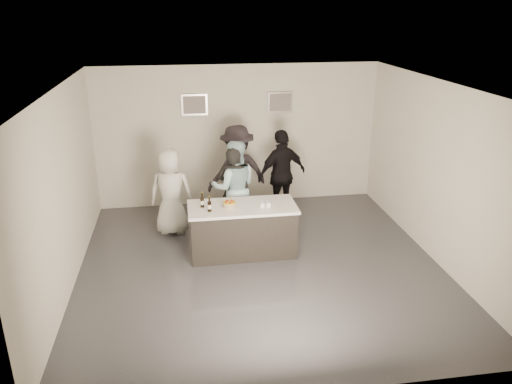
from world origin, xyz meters
TOP-DOWN VIEW (x-y plane):
  - floor at (0.00, 0.00)m, footprint 6.00×6.00m
  - ceiling at (0.00, 0.00)m, footprint 6.00×6.00m
  - wall_back at (0.00, 3.00)m, footprint 6.00×0.04m
  - wall_front at (0.00, -3.00)m, footprint 6.00×0.04m
  - wall_left at (-3.00, 0.00)m, footprint 0.04×6.00m
  - wall_right at (3.00, 0.00)m, footprint 0.04×6.00m
  - picture_left at (-0.90, 2.97)m, footprint 0.54×0.04m
  - picture_right at (0.90, 2.97)m, footprint 0.54×0.04m
  - bar_counter at (-0.23, 0.53)m, footprint 1.86×0.86m
  - cake at (-0.45, 0.53)m, footprint 0.23×0.23m
  - beer_bottle_a at (-0.91, 0.58)m, footprint 0.07×0.07m
  - beer_bottle_b at (-0.80, 0.37)m, footprint 0.07×0.07m
  - tumbler_cluster at (0.15, 0.47)m, footprint 0.19×0.19m
  - candles at (-0.49, 0.23)m, footprint 0.24×0.08m
  - person_main_black at (-0.29, 1.34)m, footprint 0.75×0.64m
  - person_main_blue at (-0.27, 1.42)m, footprint 0.91×0.72m
  - person_guest_left at (-1.45, 1.58)m, footprint 0.89×0.66m
  - person_guest_right at (0.76, 1.99)m, footprint 1.17×0.80m
  - person_guest_back at (-0.12, 2.21)m, footprint 1.38×1.01m

SIDE VIEW (x-z plane):
  - floor at x=0.00m, z-range 0.00..0.00m
  - bar_counter at x=-0.23m, z-range 0.00..0.90m
  - person_guest_left at x=-1.45m, z-range 0.00..1.67m
  - person_main_black at x=-0.29m, z-range 0.00..1.73m
  - candles at x=-0.49m, z-range 0.90..0.91m
  - person_main_blue at x=-0.27m, z-range 0.00..1.82m
  - person_guest_right at x=0.76m, z-range 0.00..1.85m
  - cake at x=-0.45m, z-range 0.90..0.97m
  - tumbler_cluster at x=0.15m, z-range 0.90..0.98m
  - person_guest_back at x=-0.12m, z-range 0.00..1.91m
  - beer_bottle_a at x=-0.91m, z-range 0.90..1.16m
  - beer_bottle_b at x=-0.80m, z-range 0.90..1.16m
  - wall_back at x=0.00m, z-range 0.00..3.00m
  - wall_front at x=0.00m, z-range 0.00..3.00m
  - wall_left at x=-3.00m, z-range 0.00..3.00m
  - wall_right at x=3.00m, z-range 0.00..3.00m
  - picture_left at x=-0.90m, z-range 1.98..2.42m
  - picture_right at x=0.90m, z-range 1.98..2.42m
  - ceiling at x=0.00m, z-range 3.00..3.00m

